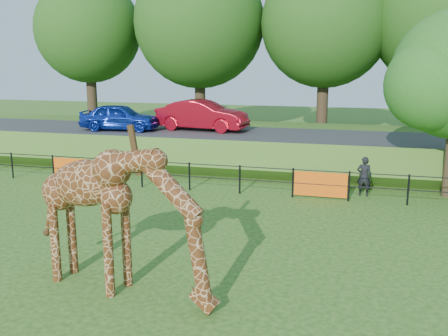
% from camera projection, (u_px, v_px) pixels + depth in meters
% --- Properties ---
extents(ground, '(90.00, 90.00, 0.00)m').
position_uv_depth(ground, '(159.00, 282.00, 11.34)').
color(ground, '#245014').
rests_on(ground, ground).
extents(giraffe, '(4.66, 1.85, 3.28)m').
position_uv_depth(giraffe, '(122.00, 220.00, 10.55)').
color(giraffe, '#5A2C12').
rests_on(giraffe, ground).
extents(perimeter_fence, '(28.07, 0.10, 1.10)m').
position_uv_depth(perimeter_fence, '(240.00, 179.00, 18.78)').
color(perimeter_fence, black).
rests_on(perimeter_fence, ground).
extents(embankment, '(40.00, 9.00, 1.30)m').
position_uv_depth(embankment, '(273.00, 145.00, 25.84)').
color(embankment, '#245014').
rests_on(embankment, ground).
extents(road, '(40.00, 5.00, 0.12)m').
position_uv_depth(road, '(268.00, 135.00, 24.27)').
color(road, '#29292B').
rests_on(road, embankment).
extents(car_blue, '(4.13, 1.99, 1.36)m').
position_uv_depth(car_blue, '(120.00, 117.00, 25.48)').
color(car_blue, '#1635B7').
rests_on(car_blue, road).
extents(car_red, '(4.83, 2.13, 1.54)m').
position_uv_depth(car_red, '(202.00, 115.00, 25.47)').
color(car_red, '#A60B1B').
rests_on(car_red, road).
extents(visitor, '(0.58, 0.41, 1.48)m').
position_uv_depth(visitor, '(364.00, 176.00, 18.45)').
color(visitor, black).
rests_on(visitor, ground).
extents(bg_tree_line, '(37.30, 8.80, 11.82)m').
position_uv_depth(bg_tree_line, '(324.00, 22.00, 30.11)').
color(bg_tree_line, black).
rests_on(bg_tree_line, ground).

